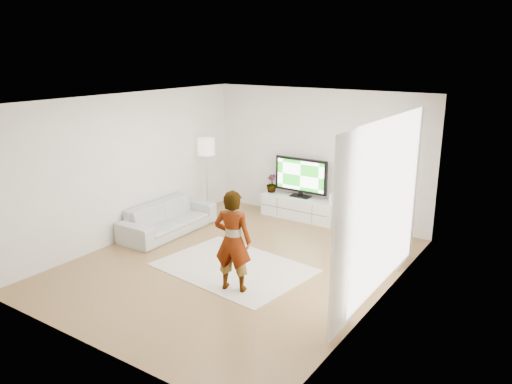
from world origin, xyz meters
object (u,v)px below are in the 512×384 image
Objects in this scene: television at (301,176)px; rug at (234,267)px; sofa at (168,218)px; floor_lamp at (206,150)px; media_console at (300,208)px; player at (233,241)px.

television is 3.10m from rug.
floor_lamp is (-0.16, 1.43, 1.14)m from sofa.
player is (0.81, -3.55, 0.56)m from media_console.
player reaches higher than sofa.
floor_lamp is at bearing -61.60° from player.
media_console is at bearing -90.00° from television.
floor_lamp is at bearing -156.01° from television.
floor_lamp reaches higher than player.
floor_lamp reaches higher than sofa.
player is (0.47, -0.65, 0.80)m from rug.
television is 0.50× the size of rug.
rug is 1.43× the size of floor_lamp.
media_console is at bearing 23.29° from floor_lamp.
television reaches higher than sofa.
media_console is at bearing 96.65° from rug.
sofa is at bearing -83.79° from floor_lamp.
television is 0.58× the size of sofa.
television is at bearing -38.32° from sofa.
media_console is 0.81× the size of sofa.
player is 0.92× the size of floor_lamp.
sofa is at bearing -43.33° from player.
television is 2.15m from floor_lamp.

